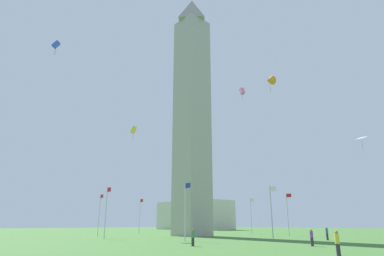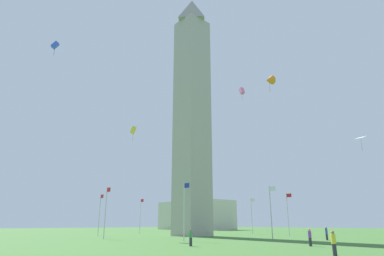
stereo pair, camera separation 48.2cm
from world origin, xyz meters
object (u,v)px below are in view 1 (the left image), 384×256
object	(u,v)px
person_yellow_shirt	(337,243)
distant_building	(194,215)
flagpole_s	(140,214)
flagpole_w	(106,210)
flagpole_e	(251,214)
flagpole_ne	(288,212)
flagpole_nw	(185,208)
kite_yellow_box	(134,130)
kite_orange_delta	(270,81)
kite_pink_box	(242,91)
kite_white_diamond	(361,138)
obelisk_monument	(192,106)
person_green_shirt	(193,238)
flagpole_se	(196,215)
flagpole_sw	(99,212)
person_blue_shirt	(327,233)
flagpole_n	(272,209)
kite_blue_box	(56,45)

from	to	relation	value
person_yellow_shirt	distant_building	xyz separation A→B (m)	(-82.69, 61.60, 4.25)
flagpole_s	flagpole_w	distance (m)	24.55
flagpole_e	flagpole_ne	bearing A→B (deg)	-22.50
flagpole_nw	kite_yellow_box	world-z (taller)	kite_yellow_box
kite_orange_delta	kite_pink_box	xyz separation A→B (m)	(-7.38, 1.80, 0.90)
kite_yellow_box	kite_white_diamond	xyz separation A→B (m)	(30.67, 14.03, -4.94)
flagpole_e	kite_pink_box	bearing A→B (deg)	-53.89
flagpole_w	person_yellow_shirt	distance (m)	34.96
flagpole_e	distant_building	world-z (taller)	distant_building
obelisk_monument	person_green_shirt	distance (m)	36.65
flagpole_nw	distant_building	size ratio (longest dim) A/B	0.26
flagpole_se	kite_yellow_box	bearing A→B (deg)	-64.08
flagpole_nw	kite_orange_delta	world-z (taller)	kite_orange_delta
flagpole_sw	flagpole_nw	world-z (taller)	same
flagpole_nw	distant_building	bearing A→B (deg)	136.87
flagpole_se	person_yellow_shirt	bearing A→B (deg)	-32.32
flagpole_s	kite_pink_box	world-z (taller)	kite_pink_box
kite_orange_delta	kite_yellow_box	world-z (taller)	kite_orange_delta
flagpole_nw	kite_orange_delta	distance (m)	25.68
flagpole_e	kite_pink_box	size ratio (longest dim) A/B	2.98
flagpole_sw	person_blue_shirt	world-z (taller)	flagpole_sw
flagpole_n	flagpole_nw	distance (m)	13.29
flagpole_ne	distant_building	size ratio (longest dim) A/B	0.26
flagpole_n	kite_pink_box	distance (m)	23.25
flagpole_s	kite_blue_box	size ratio (longest dim) A/B	3.63
person_yellow_shirt	kite_white_diamond	size ratio (longest dim) A/B	0.89
obelisk_monument	flagpole_ne	size ratio (longest dim) A/B	6.63
kite_white_diamond	flagpole_se	bearing A→B (deg)	164.77
kite_white_diamond	distant_building	distance (m)	90.35
flagpole_ne	flagpole_s	xyz separation A→B (m)	(-29.64, -12.28, 0.00)
flagpole_n	kite_orange_delta	world-z (taller)	kite_orange_delta
kite_orange_delta	kite_white_diamond	bearing A→B (deg)	-4.77
flagpole_s	flagpole_nw	xyz separation A→B (m)	(29.64, -12.28, 0.00)
flagpole_e	kite_orange_delta	world-z (taller)	kite_orange_delta
person_green_shirt	flagpole_se	bearing A→B (deg)	11.13
flagpole_s	person_yellow_shirt	bearing A→B (deg)	-18.56
obelisk_monument	kite_orange_delta	world-z (taller)	obelisk_monument
flagpole_e	person_green_shirt	xyz separation A→B (m)	(20.45, -35.69, -3.34)
obelisk_monument	flagpole_se	bearing A→B (deg)	134.85
person_green_shirt	kite_white_diamond	distance (m)	24.45
person_yellow_shirt	person_blue_shirt	bearing A→B (deg)	-51.79
kite_white_diamond	distant_building	bearing A→B (deg)	151.06
flagpole_e	person_yellow_shirt	xyz separation A→B (m)	(34.80, -34.87, -3.31)
flagpole_e	flagpole_nw	world-z (taller)	same
flagpole_se	kite_white_diamond	distance (m)	45.52
obelisk_monument	person_green_shirt	bearing A→B (deg)	-41.77
flagpole_se	kite_white_diamond	xyz separation A→B (m)	(43.20, -11.76, 8.19)
flagpole_e	flagpole_w	size ratio (longest dim) A/B	1.00
kite_orange_delta	distant_building	xyz separation A→B (m)	(-65.43, 42.46, -20.00)
flagpole_se	flagpole_n	bearing A→B (deg)	-22.50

